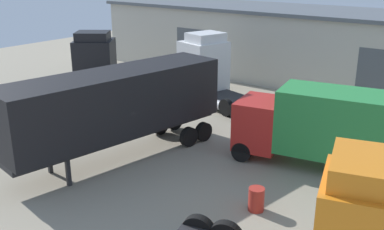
{
  "coord_description": "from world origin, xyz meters",
  "views": [
    {
      "loc": [
        14.05,
        -13.78,
        8.53
      ],
      "look_at": [
        1.73,
        2.27,
        1.6
      ],
      "focal_mm": 42.0,
      "sensor_mm": 36.0,
      "label": 1
    }
  ],
  "objects_px": {
    "container_trailer_grey": "(117,104)",
    "box_truck_red": "(328,126)",
    "tractor_unit_white": "(207,69)",
    "oil_drum": "(256,199)",
    "traffic_cone": "(35,114)",
    "tractor_unit_black": "(94,66)"
  },
  "relations": [
    {
      "from": "tractor_unit_white",
      "to": "box_truck_red",
      "type": "xyz_separation_m",
      "value": [
        9.9,
        -4.97,
        -0.12
      ]
    },
    {
      "from": "container_trailer_grey",
      "to": "box_truck_red",
      "type": "height_order",
      "value": "container_trailer_grey"
    },
    {
      "from": "box_truck_red",
      "to": "oil_drum",
      "type": "xyz_separation_m",
      "value": [
        -0.57,
        -4.99,
        -1.49
      ]
    },
    {
      "from": "oil_drum",
      "to": "traffic_cone",
      "type": "relative_size",
      "value": 1.6
    },
    {
      "from": "container_trailer_grey",
      "to": "tractor_unit_black",
      "type": "height_order",
      "value": "tractor_unit_black"
    },
    {
      "from": "box_truck_red",
      "to": "oil_drum",
      "type": "distance_m",
      "value": 5.24
    },
    {
      "from": "tractor_unit_black",
      "to": "traffic_cone",
      "type": "distance_m",
      "value": 5.72
    },
    {
      "from": "box_truck_red",
      "to": "tractor_unit_white",
      "type": "bearing_deg",
      "value": -37.58
    },
    {
      "from": "tractor_unit_white",
      "to": "traffic_cone",
      "type": "bearing_deg",
      "value": 71.78
    },
    {
      "from": "container_trailer_grey",
      "to": "traffic_cone",
      "type": "relative_size",
      "value": 19.18
    },
    {
      "from": "container_trailer_grey",
      "to": "tractor_unit_black",
      "type": "distance_m",
      "value": 10.91
    },
    {
      "from": "tractor_unit_white",
      "to": "oil_drum",
      "type": "relative_size",
      "value": 7.43
    },
    {
      "from": "tractor_unit_black",
      "to": "oil_drum",
      "type": "height_order",
      "value": "tractor_unit_black"
    },
    {
      "from": "traffic_cone",
      "to": "oil_drum",
      "type": "bearing_deg",
      "value": -4.1
    },
    {
      "from": "oil_drum",
      "to": "traffic_cone",
      "type": "height_order",
      "value": "oil_drum"
    },
    {
      "from": "container_trailer_grey",
      "to": "oil_drum",
      "type": "height_order",
      "value": "container_trailer_grey"
    },
    {
      "from": "traffic_cone",
      "to": "tractor_unit_black",
      "type": "bearing_deg",
      "value": 100.22
    },
    {
      "from": "container_trailer_grey",
      "to": "oil_drum",
      "type": "bearing_deg",
      "value": 97.8
    },
    {
      "from": "tractor_unit_white",
      "to": "box_truck_red",
      "type": "distance_m",
      "value": 11.08
    },
    {
      "from": "box_truck_red",
      "to": "oil_drum",
      "type": "bearing_deg",
      "value": 72.6
    },
    {
      "from": "oil_drum",
      "to": "box_truck_red",
      "type": "bearing_deg",
      "value": 83.52
    },
    {
      "from": "oil_drum",
      "to": "tractor_unit_black",
      "type": "bearing_deg",
      "value": 158.17
    }
  ]
}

